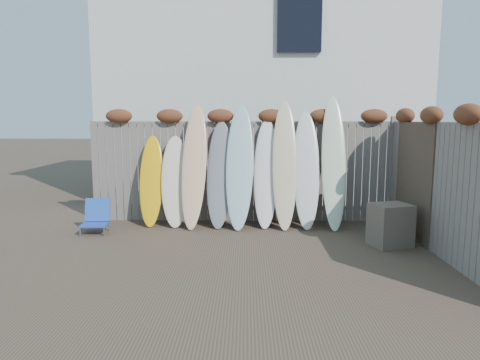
{
  "coord_description": "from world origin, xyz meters",
  "views": [
    {
      "loc": [
        0.11,
        -6.1,
        2.03
      ],
      "look_at": [
        0.0,
        1.2,
        1.0
      ],
      "focal_mm": 32.0,
      "sensor_mm": 36.0,
      "label": 1
    }
  ],
  "objects_px": {
    "lattice_panel": "(414,182)",
    "beach_chair": "(96,217)",
    "wooden_crate": "(390,225)",
    "surfboard_0": "(151,181)"
  },
  "relations": [
    {
      "from": "beach_chair",
      "to": "wooden_crate",
      "type": "distance_m",
      "value": 5.11
    },
    {
      "from": "wooden_crate",
      "to": "beach_chair",
      "type": "bearing_deg",
      "value": 171.4
    },
    {
      "from": "beach_chair",
      "to": "surfboard_0",
      "type": "bearing_deg",
      "value": 33.86
    },
    {
      "from": "beach_chair",
      "to": "surfboard_0",
      "type": "distance_m",
      "value": 1.22
    },
    {
      "from": "beach_chair",
      "to": "lattice_panel",
      "type": "relative_size",
      "value": 0.3
    },
    {
      "from": "lattice_panel",
      "to": "beach_chair",
      "type": "bearing_deg",
      "value": 173.42
    },
    {
      "from": "beach_chair",
      "to": "lattice_panel",
      "type": "height_order",
      "value": "lattice_panel"
    },
    {
      "from": "beach_chair",
      "to": "wooden_crate",
      "type": "bearing_deg",
      "value": -8.6
    },
    {
      "from": "lattice_panel",
      "to": "surfboard_0",
      "type": "xyz_separation_m",
      "value": [
        -4.68,
        0.93,
        -0.12
      ]
    },
    {
      "from": "surfboard_0",
      "to": "lattice_panel",
      "type": "bearing_deg",
      "value": -12.53
    }
  ]
}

